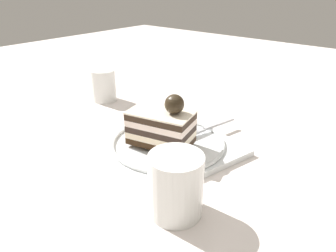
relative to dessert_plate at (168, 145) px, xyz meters
The scene contains 6 objects.
ground_plane 0.02m from the dessert_plate, 136.26° to the right, with size 2.40×2.40×0.00m, color silver.
dessert_plate is the anchor object (origin of this frame).
cake_slice 0.05m from the dessert_plate, 108.09° to the right, with size 0.13×0.09×0.10m.
fork 0.10m from the dessert_plate, 71.47° to the left, with size 0.04×0.12×0.00m.
drink_glass_near 0.31m from the dessert_plate, 163.10° to the left, with size 0.06×0.06×0.08m.
drink_glass_far 0.18m from the dessert_plate, 46.39° to the right, with size 0.07×0.07×0.09m.
Camera 1 is at (0.35, -0.38, 0.30)m, focal length 33.15 mm.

